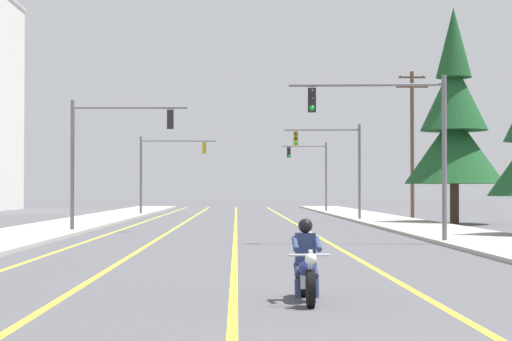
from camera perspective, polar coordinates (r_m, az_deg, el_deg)
name	(u,v)px	position (r m, az deg, el deg)	size (l,w,h in m)	color
lane_stripe_center	(236,224)	(51.49, -1.32, -3.47)	(0.16, 100.00, 0.01)	yellow
lane_stripe_left	(182,224)	(51.58, -4.80, -3.46)	(0.16, 100.00, 0.01)	yellow
lane_stripe_right	(296,224)	(51.60, 2.59, -3.46)	(0.16, 100.00, 0.01)	yellow
lane_stripe_far_left	(138,224)	(51.81, -7.64, -3.44)	(0.16, 100.00, 0.01)	yellow
sidewalk_kerb_right	(415,226)	(47.44, 10.28, -3.56)	(4.40, 110.00, 0.14)	#ADA89E
sidewalk_kerb_left	(62,226)	(47.38, -12.42, -3.55)	(4.40, 110.00, 0.14)	#ADA89E
motorcycle_with_rider	(306,268)	(15.69, 3.27, -6.33)	(0.70, 2.19, 1.46)	black
traffic_signal_near_right	(398,131)	(32.81, 9.16, 2.55)	(5.78, 0.55, 6.20)	slate
traffic_signal_near_left	(106,144)	(41.97, -9.65, 1.69)	(5.49, 0.37, 6.20)	slate
traffic_signal_mid_right	(338,157)	(56.73, 5.31, 0.87)	(4.89, 0.44, 6.20)	slate
traffic_signal_mid_left	(163,162)	(69.62, -6.03, 0.53)	(5.96, 0.37, 6.20)	slate
traffic_signal_far_right	(314,167)	(77.66, 3.76, 0.25)	(3.98, 0.48, 6.20)	slate
utility_pole_right_far	(412,140)	(61.03, 10.07, 1.95)	(2.19, 0.26, 10.08)	brown
conifer_tree_right_verge_far	(454,124)	(52.66, 12.69, 2.93)	(5.75, 5.75, 12.66)	#423023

